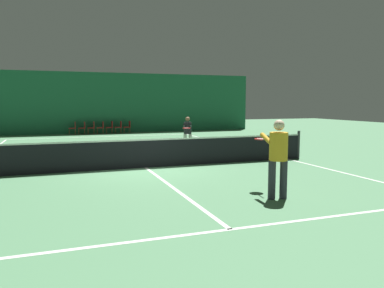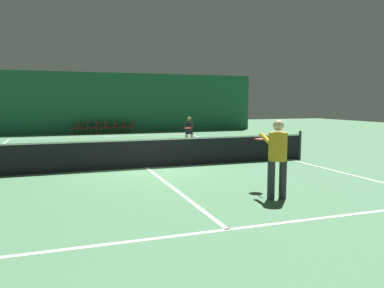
{
  "view_description": "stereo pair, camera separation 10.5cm",
  "coord_description": "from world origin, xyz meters",
  "px_view_note": "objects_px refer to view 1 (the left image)",
  "views": [
    {
      "loc": [
        -2.7,
        -11.96,
        2.15
      ],
      "look_at": [
        0.75,
        -2.4,
        1.01
      ],
      "focal_mm": 35.0,
      "sensor_mm": 36.0,
      "label": 1
    },
    {
      "loc": [
        -2.6,
        -11.99,
        2.15
      ],
      "look_at": [
        0.75,
        -2.4,
        1.01
      ],
      "focal_mm": 35.0,
      "sensor_mm": 36.0,
      "label": 2
    }
  ],
  "objects_px": {
    "player_near": "(278,153)",
    "courtside_chair_4": "(110,126)",
    "courtside_chair_0": "(73,127)",
    "courtside_chair_6": "(128,126)",
    "tennis_net": "(146,152)",
    "courtside_chair_2": "(92,127)",
    "courtside_chair_3": "(101,127)",
    "courtside_chair_5": "(119,126)",
    "player_far": "(188,131)",
    "courtside_chair_1": "(83,127)"
  },
  "relations": [
    {
      "from": "player_near",
      "to": "courtside_chair_4",
      "type": "height_order",
      "value": "player_near"
    },
    {
      "from": "player_near",
      "to": "courtside_chair_0",
      "type": "bearing_deg",
      "value": 19.17
    },
    {
      "from": "player_near",
      "to": "courtside_chair_6",
      "type": "relative_size",
      "value": 2.1
    },
    {
      "from": "courtside_chair_6",
      "to": "tennis_net",
      "type": "bearing_deg",
      "value": -7.9
    },
    {
      "from": "courtside_chair_2",
      "to": "courtside_chair_3",
      "type": "distance_m",
      "value": 0.61
    },
    {
      "from": "player_near",
      "to": "courtside_chair_4",
      "type": "distance_m",
      "value": 19.17
    },
    {
      "from": "courtside_chair_6",
      "to": "courtside_chair_5",
      "type": "bearing_deg",
      "value": -90.0
    },
    {
      "from": "courtside_chair_0",
      "to": "courtside_chair_4",
      "type": "xyz_separation_m",
      "value": [
        2.44,
        0.0,
        0.0
      ]
    },
    {
      "from": "tennis_net",
      "to": "player_far",
      "type": "height_order",
      "value": "player_far"
    },
    {
      "from": "player_far",
      "to": "courtside_chair_0",
      "type": "relative_size",
      "value": 1.79
    },
    {
      "from": "player_near",
      "to": "courtside_chair_6",
      "type": "xyz_separation_m",
      "value": [
        0.09,
        19.13,
        -0.54
      ]
    },
    {
      "from": "tennis_net",
      "to": "courtside_chair_5",
      "type": "height_order",
      "value": "tennis_net"
    },
    {
      "from": "courtside_chair_5",
      "to": "courtside_chair_6",
      "type": "relative_size",
      "value": 1.0
    },
    {
      "from": "player_near",
      "to": "courtside_chair_5",
      "type": "relative_size",
      "value": 2.1
    },
    {
      "from": "courtside_chair_4",
      "to": "courtside_chair_1",
      "type": "bearing_deg",
      "value": -90.0
    },
    {
      "from": "courtside_chair_5",
      "to": "courtside_chair_6",
      "type": "bearing_deg",
      "value": 90.0
    },
    {
      "from": "tennis_net",
      "to": "player_far",
      "type": "relative_size",
      "value": 7.99
    },
    {
      "from": "courtside_chair_0",
      "to": "courtside_chair_5",
      "type": "bearing_deg",
      "value": 90.0
    },
    {
      "from": "courtside_chair_2",
      "to": "courtside_chair_5",
      "type": "bearing_deg",
      "value": 90.0
    },
    {
      "from": "tennis_net",
      "to": "courtside_chair_0",
      "type": "height_order",
      "value": "tennis_net"
    },
    {
      "from": "courtside_chair_3",
      "to": "courtside_chair_6",
      "type": "relative_size",
      "value": 1.0
    },
    {
      "from": "player_near",
      "to": "courtside_chair_3",
      "type": "xyz_separation_m",
      "value": [
        -1.74,
        19.13,
        -0.54
      ]
    },
    {
      "from": "player_near",
      "to": "courtside_chair_3",
      "type": "height_order",
      "value": "player_near"
    },
    {
      "from": "courtside_chair_6",
      "to": "courtside_chair_3",
      "type": "bearing_deg",
      "value": -90.0
    },
    {
      "from": "courtside_chair_0",
      "to": "courtside_chair_5",
      "type": "distance_m",
      "value": 3.06
    },
    {
      "from": "courtside_chair_1",
      "to": "courtside_chair_5",
      "type": "xyz_separation_m",
      "value": [
        2.44,
        0.0,
        0.0
      ]
    },
    {
      "from": "courtside_chair_3",
      "to": "courtside_chair_5",
      "type": "relative_size",
      "value": 1.0
    },
    {
      "from": "courtside_chair_0",
      "to": "courtside_chair_6",
      "type": "bearing_deg",
      "value": 90.0
    },
    {
      "from": "courtside_chair_1",
      "to": "courtside_chair_3",
      "type": "height_order",
      "value": "same"
    },
    {
      "from": "player_near",
      "to": "courtside_chair_0",
      "type": "xyz_separation_m",
      "value": [
        -3.58,
        19.13,
        -0.54
      ]
    },
    {
      "from": "player_far",
      "to": "courtside_chair_1",
      "type": "bearing_deg",
      "value": -138.0
    },
    {
      "from": "courtside_chair_4",
      "to": "player_near",
      "type": "bearing_deg",
      "value": 3.39
    },
    {
      "from": "courtside_chair_0",
      "to": "courtside_chair_3",
      "type": "xyz_separation_m",
      "value": [
        1.83,
        0.0,
        0.0
      ]
    },
    {
      "from": "courtside_chair_1",
      "to": "courtside_chair_4",
      "type": "distance_m",
      "value": 1.83
    },
    {
      "from": "courtside_chair_0",
      "to": "courtside_chair_6",
      "type": "xyz_separation_m",
      "value": [
        3.67,
        0.0,
        0.0
      ]
    },
    {
      "from": "courtside_chair_4",
      "to": "courtside_chair_5",
      "type": "bearing_deg",
      "value": 90.0
    },
    {
      "from": "player_near",
      "to": "courtside_chair_4",
      "type": "relative_size",
      "value": 2.1
    },
    {
      "from": "courtside_chair_0",
      "to": "courtside_chair_2",
      "type": "distance_m",
      "value": 1.22
    },
    {
      "from": "tennis_net",
      "to": "courtside_chair_4",
      "type": "distance_m",
      "value": 14.28
    },
    {
      "from": "courtside_chair_2",
      "to": "courtside_chair_5",
      "type": "height_order",
      "value": "same"
    },
    {
      "from": "player_far",
      "to": "courtside_chair_2",
      "type": "distance_m",
      "value": 10.96
    },
    {
      "from": "courtside_chair_2",
      "to": "courtside_chair_3",
      "type": "xyz_separation_m",
      "value": [
        0.61,
        0.0,
        0.0
      ]
    },
    {
      "from": "player_near",
      "to": "courtside_chair_3",
      "type": "distance_m",
      "value": 19.21
    },
    {
      "from": "courtside_chair_2",
      "to": "courtside_chair_4",
      "type": "relative_size",
      "value": 1.0
    },
    {
      "from": "player_far",
      "to": "courtside_chair_4",
      "type": "relative_size",
      "value": 1.79
    },
    {
      "from": "tennis_net",
      "to": "courtside_chair_3",
      "type": "relative_size",
      "value": 14.29
    },
    {
      "from": "player_far",
      "to": "tennis_net",
      "type": "bearing_deg",
      "value": -14.45
    },
    {
      "from": "courtside_chair_0",
      "to": "courtside_chair_1",
      "type": "height_order",
      "value": "same"
    },
    {
      "from": "courtside_chair_1",
      "to": "courtside_chair_2",
      "type": "xyz_separation_m",
      "value": [
        0.61,
        0.0,
        0.0
      ]
    },
    {
      "from": "player_far",
      "to": "courtside_chair_4",
      "type": "height_order",
      "value": "player_far"
    }
  ]
}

